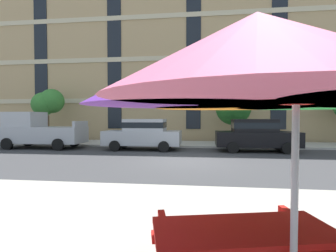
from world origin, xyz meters
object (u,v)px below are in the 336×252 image
at_px(sedan_silver, 143,133).
at_px(street_tree_left, 48,103).
at_px(pickup_silver, 38,131).
at_px(street_tree_middle, 235,105).
at_px(patio_umbrella, 296,76).
at_px(sedan_black, 256,134).

height_order(sedan_silver, street_tree_left, street_tree_left).
bearing_deg(street_tree_left, pickup_silver, -67.72).
height_order(street_tree_middle, patio_umbrella, street_tree_middle).
xyz_separation_m(street_tree_left, street_tree_middle, (13.51, 0.09, -0.27)).
relative_size(pickup_silver, sedan_black, 1.16).
xyz_separation_m(pickup_silver, sedan_black, (12.79, -0.00, -0.08)).
height_order(sedan_black, patio_umbrella, patio_umbrella).
distance_m(pickup_silver, street_tree_middle, 12.72).
bearing_deg(street_tree_middle, sedan_black, -79.04).
height_order(street_tree_left, patio_umbrella, street_tree_left).
bearing_deg(street_tree_left, patio_umbrella, -53.23).
height_order(pickup_silver, sedan_black, pickup_silver).
distance_m(street_tree_left, patio_umbrella, 20.12).
relative_size(sedan_black, street_tree_left, 1.11).
relative_size(pickup_silver, street_tree_left, 1.28).
bearing_deg(street_tree_left, street_tree_middle, 0.38).
relative_size(street_tree_left, street_tree_middle, 1.00).
relative_size(pickup_silver, sedan_silver, 1.16).
relative_size(street_tree_middle, patio_umbrella, 1.11).
bearing_deg(sedan_silver, street_tree_left, 156.71).
relative_size(sedan_black, patio_umbrella, 1.23).
bearing_deg(street_tree_middle, pickup_silver, -163.90).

